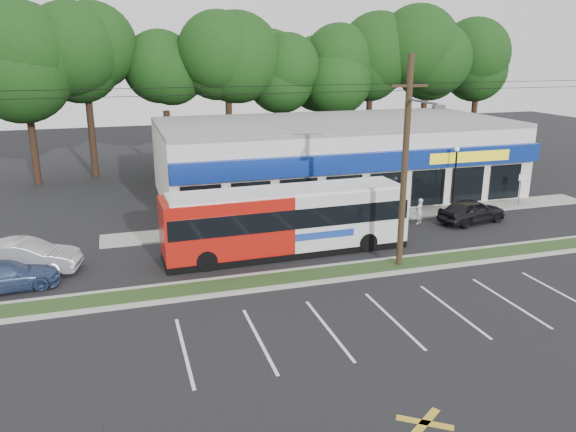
% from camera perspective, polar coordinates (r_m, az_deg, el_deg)
% --- Properties ---
extents(ground, '(120.00, 120.00, 0.00)m').
position_cam_1_polar(ground, '(25.89, 6.32, -6.60)').
color(ground, black).
rests_on(ground, ground).
extents(grass_strip, '(40.00, 1.60, 0.12)m').
position_cam_1_polar(grass_strip, '(26.72, 5.47, -5.69)').
color(grass_strip, '#243C18').
rests_on(grass_strip, ground).
extents(curb_south, '(40.00, 0.25, 0.14)m').
position_cam_1_polar(curb_south, '(25.99, 6.19, -6.34)').
color(curb_south, '#9E9E93').
rests_on(curb_south, ground).
extents(curb_north, '(40.00, 0.25, 0.14)m').
position_cam_1_polar(curb_north, '(27.44, 4.79, -5.04)').
color(curb_north, '#9E9E93').
rests_on(curb_north, ground).
extents(sidewalk, '(32.00, 2.20, 0.10)m').
position_cam_1_polar(sidewalk, '(35.56, 8.01, -0.13)').
color(sidewalk, '#9E9E93').
rests_on(sidewalk, ground).
extents(strip_mall, '(25.00, 12.55, 5.30)m').
position_cam_1_polar(strip_mall, '(41.33, 4.74, 6.01)').
color(strip_mall, beige).
rests_on(strip_mall, ground).
extents(utility_pole, '(50.00, 2.77, 10.00)m').
position_cam_1_polar(utility_pole, '(26.36, 11.58, 5.88)').
color(utility_pole, black).
rests_on(utility_pole, ground).
extents(lamp_post, '(0.30, 0.30, 4.25)m').
position_cam_1_polar(lamp_post, '(37.67, 16.63, 4.39)').
color(lamp_post, black).
rests_on(lamp_post, ground).
extents(sign_post, '(0.45, 0.10, 2.23)m').
position_cam_1_polar(sign_post, '(40.68, 22.57, 3.06)').
color(sign_post, '#59595E').
rests_on(sign_post, ground).
extents(tree_line, '(46.76, 6.76, 11.83)m').
position_cam_1_polar(tree_line, '(49.74, -1.20, 14.51)').
color(tree_line, black).
rests_on(tree_line, ground).
extents(metrobus, '(12.75, 3.00, 3.41)m').
position_cam_1_polar(metrobus, '(28.72, -0.10, -0.33)').
color(metrobus, '#AE140D').
rests_on(metrobus, ground).
extents(car_dark, '(4.62, 2.53, 1.49)m').
position_cam_1_polar(car_dark, '(35.87, 18.16, 0.50)').
color(car_dark, black).
rests_on(car_dark, ground).
extents(car_silver, '(5.11, 2.66, 1.60)m').
position_cam_1_polar(car_silver, '(29.11, -25.13, -3.79)').
color(car_silver, '#9FA0A6').
rests_on(car_silver, ground).
extents(car_blue, '(4.54, 2.22, 1.27)m').
position_cam_1_polar(car_blue, '(27.58, -26.74, -5.46)').
color(car_blue, navy).
rests_on(car_blue, ground).
extents(pedestrian_a, '(0.69, 0.63, 1.58)m').
position_cam_1_polar(pedestrian_a, '(34.78, 13.19, 0.48)').
color(pedestrian_a, beige).
rests_on(pedestrian_a, ground).
extents(pedestrian_b, '(0.78, 0.63, 1.48)m').
position_cam_1_polar(pedestrian_b, '(34.58, 7.09, 0.63)').
color(pedestrian_b, beige).
rests_on(pedestrian_b, ground).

